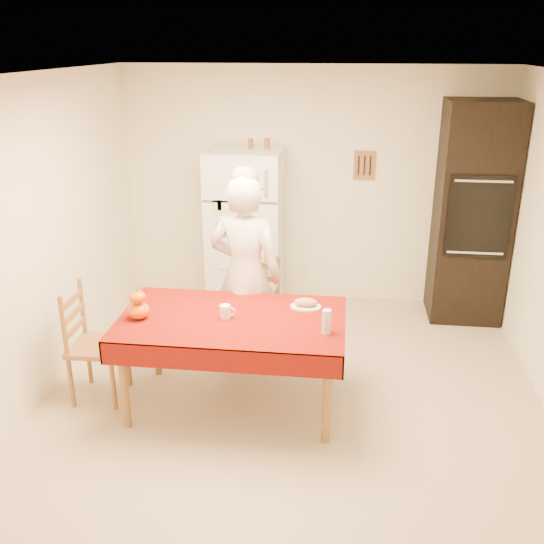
% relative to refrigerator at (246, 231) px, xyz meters
% --- Properties ---
extents(floor, '(4.50, 4.50, 0.00)m').
position_rel_refrigerator_xyz_m(floor, '(0.65, -1.88, -0.85)').
color(floor, tan).
rests_on(floor, ground).
extents(room_shell, '(4.02, 4.52, 2.51)m').
position_rel_refrigerator_xyz_m(room_shell, '(0.65, -1.88, 0.77)').
color(room_shell, '#F2E8CB').
rests_on(room_shell, ground).
extents(refrigerator, '(0.75, 0.74, 1.70)m').
position_rel_refrigerator_xyz_m(refrigerator, '(0.00, 0.00, 0.00)').
color(refrigerator, white).
rests_on(refrigerator, floor).
extents(oven_cabinet, '(0.70, 0.62, 2.20)m').
position_rel_refrigerator_xyz_m(oven_cabinet, '(2.28, 0.05, 0.25)').
color(oven_cabinet, black).
rests_on(oven_cabinet, floor).
extents(dining_table, '(1.70, 1.00, 0.76)m').
position_rel_refrigerator_xyz_m(dining_table, '(0.21, -1.92, -0.16)').
color(dining_table, brown).
rests_on(dining_table, floor).
extents(chair_far, '(0.52, 0.50, 0.95)m').
position_rel_refrigerator_xyz_m(chair_far, '(0.25, -1.07, -0.34)').
color(chair_far, brown).
rests_on(chair_far, floor).
extents(chair_left, '(0.41, 0.43, 0.95)m').
position_rel_refrigerator_xyz_m(chair_left, '(-0.94, -1.93, -0.34)').
color(chair_left, brown).
rests_on(chair_left, floor).
extents(seated_woman, '(0.71, 0.54, 1.73)m').
position_rel_refrigerator_xyz_m(seated_woman, '(0.22, -1.32, 0.02)').
color(seated_woman, silver).
rests_on(seated_woman, floor).
extents(coffee_mug, '(0.08, 0.08, 0.10)m').
position_rel_refrigerator_xyz_m(coffee_mug, '(0.16, -1.93, -0.04)').
color(coffee_mug, white).
rests_on(coffee_mug, dining_table).
extents(pumpkin_lower, '(0.17, 0.17, 0.12)m').
position_rel_refrigerator_xyz_m(pumpkin_lower, '(-0.48, -2.02, -0.03)').
color(pumpkin_lower, red).
rests_on(pumpkin_lower, dining_table).
extents(pumpkin_upper, '(0.12, 0.12, 0.09)m').
position_rel_refrigerator_xyz_m(pumpkin_upper, '(-0.48, -2.02, 0.08)').
color(pumpkin_upper, '#E35705').
rests_on(pumpkin_upper, pumpkin_lower).
extents(wine_glass, '(0.07, 0.07, 0.18)m').
position_rel_refrigerator_xyz_m(wine_glass, '(0.92, -2.09, -0.00)').
color(wine_glass, silver).
rests_on(wine_glass, dining_table).
extents(bread_plate, '(0.24, 0.24, 0.02)m').
position_rel_refrigerator_xyz_m(bread_plate, '(0.75, -1.68, -0.08)').
color(bread_plate, white).
rests_on(bread_plate, dining_table).
extents(bread_loaf, '(0.18, 0.10, 0.06)m').
position_rel_refrigerator_xyz_m(bread_loaf, '(0.75, -1.68, -0.04)').
color(bread_loaf, tan).
rests_on(bread_loaf, bread_plate).
extents(spice_jar_left, '(0.05, 0.05, 0.10)m').
position_rel_refrigerator_xyz_m(spice_jar_left, '(0.05, 0.05, 0.90)').
color(spice_jar_left, brown).
rests_on(spice_jar_left, refrigerator).
extents(spice_jar_mid, '(0.05, 0.05, 0.10)m').
position_rel_refrigerator_xyz_m(spice_jar_mid, '(0.22, 0.05, 0.90)').
color(spice_jar_mid, brown).
rests_on(spice_jar_mid, refrigerator).
extents(spice_jar_right, '(0.05, 0.05, 0.10)m').
position_rel_refrigerator_xyz_m(spice_jar_right, '(0.22, 0.05, 0.90)').
color(spice_jar_right, brown).
rests_on(spice_jar_right, refrigerator).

